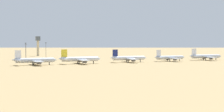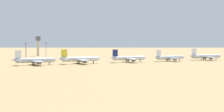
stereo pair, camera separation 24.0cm
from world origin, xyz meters
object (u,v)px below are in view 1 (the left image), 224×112
object	(u,v)px
parked_jet_white_0	(35,60)
parked_jet_white_4	(205,56)
light_pole_east	(26,50)
parked_jet_white_3	(170,58)
light_pole_west	(46,50)
control_tower	(38,44)
parked_jet_yellow_1	(80,59)
parked_jet_navy_2	(128,58)
light_pole_mid	(26,50)

from	to	relation	value
parked_jet_white_0	parked_jet_white_4	world-z (taller)	parked_jet_white_0
light_pole_east	parked_jet_white_0	bearing A→B (deg)	-100.79
parked_jet_white_3	light_pole_west	bearing A→B (deg)	140.76
light_pole_west	control_tower	bearing A→B (deg)	79.79
parked_jet_yellow_1	parked_jet_navy_2	size ratio (longest dim) A/B	1.06
light_pole_west	light_pole_east	size ratio (longest dim) A/B	1.12
parked_jet_white_0	light_pole_west	world-z (taller)	light_pole_west
parked_jet_white_4	control_tower	world-z (taller)	control_tower
parked_jet_yellow_1	parked_jet_navy_2	bearing A→B (deg)	6.97
light_pole_east	control_tower	bearing A→B (deg)	61.29
parked_jet_white_0	parked_jet_white_4	size ratio (longest dim) A/B	1.03
control_tower	light_pole_mid	world-z (taller)	control_tower
parked_jet_white_0	parked_jet_white_3	bearing A→B (deg)	2.61
parked_jet_white_4	parked_jet_white_0	bearing A→B (deg)	-169.76
parked_jet_white_3	light_pole_west	xyz separation A→B (m)	(-96.29, 92.00, 6.54)
parked_jet_white_3	control_tower	bearing A→B (deg)	118.91
control_tower	light_pole_mid	bearing A→B (deg)	-113.16
parked_jet_white_4	light_pole_east	world-z (taller)	light_pole_east
parked_jet_white_0	light_pole_east	distance (m)	123.39
parked_jet_yellow_1	light_pole_east	size ratio (longest dim) A/B	2.41
parked_jet_white_4	light_pole_east	distance (m)	198.89
parked_jet_white_3	parked_jet_white_4	size ratio (longest dim) A/B	0.94
parked_jet_white_3	light_pole_west	world-z (taller)	light_pole_west
control_tower	light_pole_west	xyz separation A→B (m)	(-15.45, -85.76, -5.11)
light_pole_east	parked_jet_white_4	bearing A→B (deg)	-39.30
control_tower	parked_jet_white_4	bearing A→B (deg)	-54.95
parked_jet_yellow_1	light_pole_east	bearing A→B (deg)	104.06
parked_jet_yellow_1	parked_jet_white_3	distance (m)	93.09
parked_jet_white_0	parked_jet_white_3	size ratio (longest dim) A/B	1.10
parked_jet_navy_2	light_pole_west	bearing A→B (deg)	129.65
light_pole_east	parked_jet_white_3	bearing A→B (deg)	-48.83
parked_jet_white_4	light_pole_east	bearing A→B (deg)	152.50
parked_jet_white_0	parked_jet_white_3	distance (m)	132.71
parked_jet_navy_2	parked_jet_white_4	bearing A→B (deg)	6.39
parked_jet_yellow_1	light_pole_mid	bearing A→B (deg)	113.20
light_pole_mid	control_tower	bearing A→B (deg)	66.84
parked_jet_yellow_1	light_pole_west	world-z (taller)	light_pole_west
control_tower	light_pole_east	size ratio (longest dim) A/B	1.59
parked_jet_white_0	parked_jet_yellow_1	xyz separation A→B (m)	(39.60, -1.17, 0.10)
parked_jet_white_0	parked_jet_navy_2	bearing A→B (deg)	4.00
parked_jet_navy_2	light_pole_mid	xyz separation A→B (m)	(-74.88, 85.10, 6.17)
parked_jet_navy_2	light_pole_east	world-z (taller)	light_pole_east
parked_jet_navy_2	parked_jet_white_4	size ratio (longest dim) A/B	1.00
light_pole_mid	parked_jet_navy_2	bearing A→B (deg)	-48.65
parked_jet_yellow_1	control_tower	world-z (taller)	control_tower
parked_jet_white_0	parked_jet_navy_2	distance (m)	88.56
parked_jet_white_3	parked_jet_yellow_1	bearing A→B (deg)	-177.41
parked_jet_white_4	parked_jet_navy_2	bearing A→B (deg)	-170.90
parked_jet_white_0	parked_jet_white_4	distance (m)	177.00
parked_jet_white_4	control_tower	distance (m)	218.19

